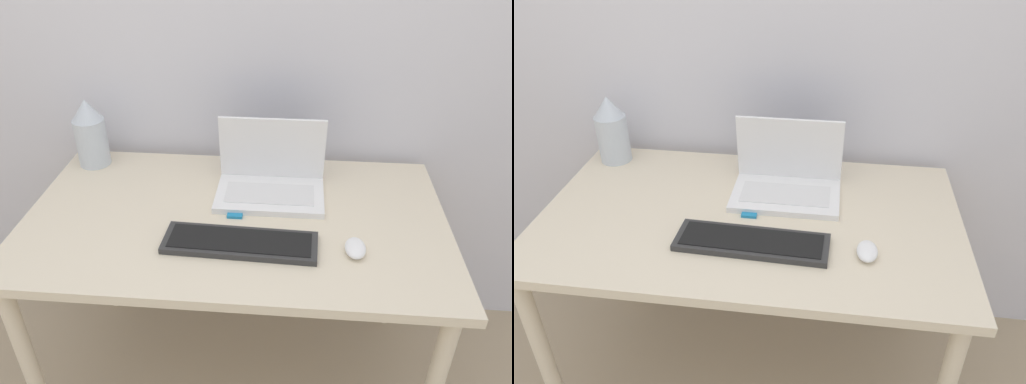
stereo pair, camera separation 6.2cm
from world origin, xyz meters
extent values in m
cube|color=silver|center=(0.00, 0.83, 1.25)|extent=(6.00, 0.05, 2.50)
cube|color=beige|center=(0.00, 0.38, 0.73)|extent=(1.30, 0.76, 0.03)
cylinder|color=beige|center=(-0.59, 0.06, 0.36)|extent=(0.05, 0.05, 0.71)
cylinder|color=beige|center=(-0.59, 0.71, 0.36)|extent=(0.05, 0.05, 0.71)
cylinder|color=beige|center=(0.59, 0.71, 0.36)|extent=(0.05, 0.05, 0.71)
cube|color=white|center=(0.10, 0.49, 0.75)|extent=(0.35, 0.22, 0.02)
cube|color=silver|center=(0.10, 0.48, 0.76)|extent=(0.29, 0.12, 0.00)
cube|color=white|center=(0.10, 0.59, 0.87)|extent=(0.35, 0.03, 0.22)
cube|color=#0F1938|center=(0.10, 0.60, 0.87)|extent=(0.31, 0.02, 0.19)
cube|color=#2D2D2D|center=(0.03, 0.23, 0.75)|extent=(0.44, 0.15, 0.02)
cube|color=black|center=(0.03, 0.23, 0.76)|extent=(0.41, 0.12, 0.00)
ellipsoid|color=white|center=(0.35, 0.23, 0.76)|extent=(0.06, 0.09, 0.03)
cylinder|color=silver|center=(-0.55, 0.67, 0.83)|extent=(0.11, 0.11, 0.17)
cone|color=silver|center=(-0.55, 0.67, 0.95)|extent=(0.11, 0.11, 0.07)
cube|color=#1E7FB7|center=(0.00, 0.39, 0.75)|extent=(0.05, 0.05, 0.01)
camera|label=1|loc=(0.17, -0.88, 1.63)|focal=35.00mm
camera|label=2|loc=(0.24, -0.87, 1.63)|focal=35.00mm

